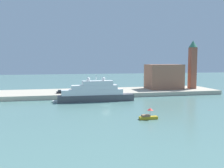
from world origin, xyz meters
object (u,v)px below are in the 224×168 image
at_px(large_yacht, 95,93).
at_px(small_motorboat, 148,116).
at_px(work_barge, 61,101).
at_px(harbor_building, 164,77).
at_px(bell_tower, 193,63).
at_px(person_figure, 74,91).
at_px(mooring_bollard, 97,93).
at_px(parked_car, 61,92).

bearing_deg(large_yacht, small_motorboat, -73.62).
relative_size(work_barge, harbor_building, 0.38).
xyz_separation_m(harbor_building, bell_tower, (13.46, -1.89, 6.42)).
bearing_deg(person_figure, mooring_bollard, -36.14).
bearing_deg(person_figure, bell_tower, 2.68).
relative_size(large_yacht, bell_tower, 1.24).
relative_size(large_yacht, person_figure, 17.12).
bearing_deg(harbor_building, parked_car, -172.20).
xyz_separation_m(small_motorboat, work_barge, (-21.16, 31.46, -0.53)).
distance_m(large_yacht, small_motorboat, 32.20).
height_order(bell_tower, mooring_bollard, bell_tower).
xyz_separation_m(work_barge, parked_car, (0.14, 11.34, 2.01)).
distance_m(large_yacht, harbor_building, 40.00).
distance_m(work_barge, person_figure, 14.52).
xyz_separation_m(large_yacht, person_figure, (-6.72, 13.95, -0.51)).
distance_m(work_barge, bell_tower, 64.27).
height_order(work_barge, mooring_bollard, mooring_bollard).
relative_size(person_figure, mooring_bollard, 2.69).
relative_size(small_motorboat, bell_tower, 0.21).
distance_m(person_figure, mooring_bollard, 10.92).
xyz_separation_m(small_motorboat, mooring_bollard, (-6.97, 38.34, 1.19)).
bearing_deg(large_yacht, bell_tower, 18.77).
bearing_deg(harbor_building, work_barge, -159.38).
bearing_deg(parked_car, large_yacht, -45.03).
bearing_deg(bell_tower, work_barge, -165.33).
bearing_deg(person_figure, parked_car, -159.30).
bearing_deg(work_barge, harbor_building, 20.62).
height_order(large_yacht, bell_tower, bell_tower).
xyz_separation_m(small_motorboat, parked_car, (-21.02, 42.80, 1.48)).
height_order(small_motorboat, mooring_bollard, small_motorboat).
bearing_deg(harbor_building, small_motorboat, -117.97).
bearing_deg(mooring_bollard, small_motorboat, -79.70).
bearing_deg(small_motorboat, parked_car, 116.16).
distance_m(small_motorboat, parked_car, 47.70).
relative_size(bell_tower, person_figure, 13.85).
height_order(work_barge, parked_car, parked_car).
height_order(harbor_building, person_figure, harbor_building).
relative_size(small_motorboat, parked_car, 1.22).
height_order(bell_tower, person_figure, bell_tower).
height_order(small_motorboat, work_barge, small_motorboat).
bearing_deg(bell_tower, small_motorboat, -129.91).
height_order(small_motorboat, person_figure, person_figure).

